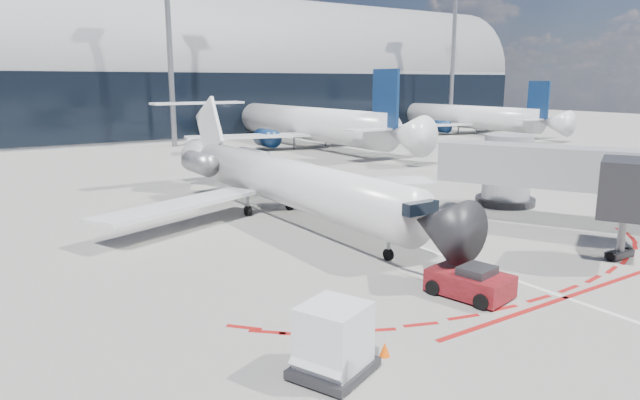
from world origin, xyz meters
TOP-DOWN VIEW (x-y plane):
  - ground at (0.00, 0.00)m, footprint 260.00×260.00m
  - apron_centerline at (0.00, 2.00)m, footprint 0.25×40.00m
  - apron_stop_bar at (0.00, -11.50)m, footprint 14.00×0.25m
  - terminal_building at (0.00, 64.97)m, footprint 150.00×24.15m
  - jet_bridge at (9.79, -3.01)m, footprint 10.03×15.20m
  - light_mast_centre at (5.00, 48.00)m, footprint 0.70×0.70m
  - light_mast_east at (55.00, 48.00)m, footprint 0.70×0.70m
  - regional_jet at (-2.75, 6.57)m, footprint 23.46×28.93m
  - pushback_tug at (-3.01, -9.26)m, footprint 2.62×5.02m
  - uld_container at (-11.05, -11.38)m, footprint 2.85×2.67m
  - safety_cone_left at (-9.09, -11.34)m, footprint 0.33×0.33m
  - bg_airliner_0 at (19.04, 38.42)m, footprint 36.97×39.14m
  - bg_airliner_1 at (51.04, 41.22)m, footprint 32.25×34.14m

SIDE VIEW (x-z plane):
  - ground at x=0.00m, z-range 0.00..0.00m
  - apron_centerline at x=0.00m, z-range 0.00..0.01m
  - apron_stop_bar at x=0.00m, z-range 0.00..0.01m
  - safety_cone_left at x=-9.09m, z-range 0.00..0.47m
  - pushback_tug at x=-3.01m, z-range -0.07..1.20m
  - uld_container at x=-11.05m, z-range -0.01..2.13m
  - regional_jet at x=-2.75m, z-range -1.20..6.04m
  - jet_bridge at x=9.79m, z-range 0.56..5.46m
  - bg_airliner_1 at x=51.04m, z-range 0.00..10.43m
  - bg_airliner_0 at x=19.04m, z-range 0.00..11.96m
  - terminal_building at x=0.00m, z-range -3.48..20.52m
  - light_mast_centre at x=5.00m, z-range 0.00..25.00m
  - light_mast_east at x=55.00m, z-range 0.00..25.00m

